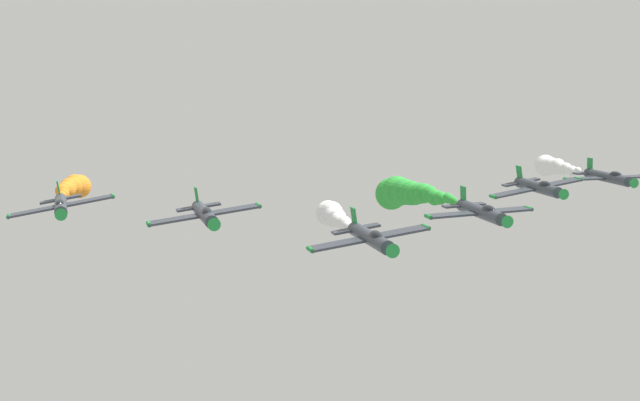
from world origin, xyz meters
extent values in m
cylinder|color=#333842|center=(0.25, 17.20, 90.79)|extent=(1.25, 9.00, 1.25)
cone|color=#1E8438|center=(0.25, 22.30, 90.79)|extent=(1.19, 1.20, 1.19)
cube|color=#333842|center=(0.23, 16.80, 90.69)|extent=(9.13, 1.90, 1.53)
cylinder|color=#1E8438|center=(-4.32, 16.80, 91.37)|extent=(0.41, 1.40, 0.41)
cylinder|color=#1E8438|center=(4.78, 16.80, 90.01)|extent=(0.41, 1.40, 0.41)
cube|color=#333842|center=(0.26, 13.20, 90.84)|extent=(3.79, 1.20, 0.74)
cube|color=#1E8438|center=(0.39, 13.10, 91.74)|extent=(0.37, 1.10, 1.60)
ellipsoid|color=black|center=(0.32, 19.00, 91.28)|extent=(0.89, 2.20, 0.81)
sphere|color=white|center=(0.23, 10.52, 90.63)|extent=(0.94, 0.94, 0.94)
sphere|color=white|center=(0.06, 8.84, 90.64)|extent=(1.21, 1.21, 1.21)
sphere|color=white|center=(0.20, 7.16, 90.68)|extent=(1.21, 1.21, 1.21)
sphere|color=white|center=(-0.25, 5.48, 90.62)|extent=(1.48, 1.48, 1.48)
sphere|color=white|center=(-0.33, 3.80, 90.39)|extent=(1.83, 1.83, 1.83)
sphere|color=white|center=(-0.66, 2.13, 90.47)|extent=(1.85, 1.85, 1.85)
sphere|color=white|center=(-0.96, 0.45, 90.27)|extent=(2.12, 2.12, 2.12)
sphere|color=white|center=(-1.07, -1.23, 90.02)|extent=(2.34, 2.34, 2.34)
cylinder|color=#333842|center=(-12.18, 8.43, 91.09)|extent=(1.15, 9.00, 1.15)
cone|color=#1E8438|center=(-12.18, 13.53, 91.09)|extent=(1.09, 1.20, 1.09)
cube|color=#333842|center=(-12.19, 8.03, 90.99)|extent=(9.20, 1.90, 0.59)
cylinder|color=#1E8438|center=(-16.78, 8.03, 91.19)|extent=(0.38, 1.40, 0.38)
cylinder|color=#1E8438|center=(-7.59, 8.03, 90.79)|extent=(0.38, 1.40, 0.38)
cube|color=#333842|center=(-12.18, 4.43, 91.14)|extent=(3.80, 1.20, 0.35)
cube|color=#1E8438|center=(-12.14, 4.33, 92.05)|extent=(0.21, 1.10, 1.60)
ellipsoid|color=black|center=(-12.16, 10.23, 91.58)|extent=(0.83, 2.20, 0.73)
sphere|color=green|center=(-12.15, 1.71, 91.19)|extent=(0.84, 0.84, 0.84)
sphere|color=green|center=(-12.31, -0.01, 91.19)|extent=(1.01, 1.01, 1.01)
sphere|color=green|center=(-12.18, -1.73, 91.00)|extent=(1.31, 1.31, 1.31)
sphere|color=green|center=(-12.23, -3.44, 90.84)|extent=(1.56, 1.56, 1.56)
sphere|color=green|center=(-12.30, -5.16, 90.97)|extent=(1.61, 1.61, 1.61)
sphere|color=green|center=(-12.31, -6.88, 90.80)|extent=(2.02, 2.02, 2.02)
sphere|color=green|center=(-12.45, -8.60, 90.57)|extent=(2.15, 2.15, 2.15)
sphere|color=green|center=(-12.53, -10.31, 90.32)|extent=(2.32, 2.32, 2.32)
sphere|color=green|center=(-12.72, -12.03, 90.17)|extent=(2.57, 2.57, 2.57)
sphere|color=green|center=(-12.63, -13.75, 90.06)|extent=(2.72, 2.72, 2.72)
sphere|color=green|center=(-13.03, -15.47, 89.88)|extent=(2.88, 2.88, 2.88)
sphere|color=green|center=(-12.95, -17.19, 89.67)|extent=(3.14, 3.14, 3.14)
sphere|color=green|center=(-13.28, -18.90, 89.51)|extent=(3.42, 3.42, 3.42)
sphere|color=green|center=(-13.21, -20.62, 89.02)|extent=(3.61, 3.61, 3.61)
cylinder|color=#333842|center=(11.38, 6.69, 91.47)|extent=(1.24, 9.00, 1.24)
cone|color=#1E8438|center=(11.38, 11.79, 91.47)|extent=(1.18, 1.20, 1.18)
cube|color=#333842|center=(11.37, 6.29, 91.37)|extent=(9.14, 1.90, 1.41)
cylinder|color=#1E8438|center=(6.81, 6.29, 91.99)|extent=(0.41, 1.40, 0.41)
cylinder|color=#1E8438|center=(15.93, 6.29, 90.75)|extent=(0.41, 1.40, 0.41)
cube|color=#333842|center=(11.39, 2.69, 91.52)|extent=(3.79, 1.20, 0.69)
cube|color=#1E8438|center=(11.51, 2.59, 92.42)|extent=(0.35, 1.10, 1.60)
ellipsoid|color=black|center=(11.45, 8.49, 91.96)|extent=(0.89, 2.20, 0.80)
cylinder|color=#333842|center=(-22.93, -3.35, 91.53)|extent=(1.26, 9.00, 1.26)
cone|color=#1E8438|center=(-22.93, 1.75, 91.53)|extent=(1.20, 1.20, 1.20)
cube|color=#333842|center=(-22.95, -3.75, 91.43)|extent=(9.11, 1.90, 1.68)
cylinder|color=#1E8438|center=(-27.48, -3.75, 92.18)|extent=(0.41, 1.40, 0.41)
cylinder|color=#1E8438|center=(-18.41, -3.75, 90.68)|extent=(0.41, 1.40, 0.41)
cube|color=#333842|center=(-22.92, -7.35, 91.58)|extent=(3.78, 1.20, 0.80)
cube|color=#1E8438|center=(-22.77, -7.45, 92.48)|extent=(0.40, 1.10, 1.60)
ellipsoid|color=black|center=(-22.85, -1.55, 92.02)|extent=(0.90, 2.20, 0.82)
cylinder|color=#333842|center=(22.89, -3.17, 91.23)|extent=(1.27, 9.00, 1.27)
cone|color=#1E8438|center=(22.89, 1.93, 91.23)|extent=(1.20, 1.20, 1.20)
cube|color=#333842|center=(22.87, -3.57, 91.13)|extent=(9.10, 1.90, 1.70)
cylinder|color=#1E8438|center=(18.33, -3.57, 91.89)|extent=(0.41, 1.40, 0.41)
cylinder|color=#1E8438|center=(27.41, -3.57, 90.37)|extent=(0.41, 1.40, 0.41)
cube|color=#333842|center=(22.90, -7.17, 91.28)|extent=(3.78, 1.20, 0.81)
cube|color=#1E8438|center=(23.05, -7.27, 92.18)|extent=(0.40, 1.10, 1.60)
ellipsoid|color=black|center=(22.97, -1.37, 91.71)|extent=(0.90, 2.20, 0.82)
sphere|color=orange|center=(22.80, -10.06, 91.23)|extent=(0.90, 0.90, 0.90)
sphere|color=orange|center=(22.63, -11.96, 91.14)|extent=(1.13, 1.13, 1.13)
sphere|color=orange|center=(22.74, -13.85, 91.23)|extent=(1.40, 1.40, 1.40)
sphere|color=orange|center=(22.51, -15.75, 91.18)|extent=(1.45, 1.45, 1.45)
sphere|color=orange|center=(22.31, -17.65, 90.88)|extent=(1.85, 1.85, 1.85)
sphere|color=orange|center=(22.12, -19.54, 90.92)|extent=(1.84, 1.84, 1.84)
sphere|color=orange|center=(21.69, -21.44, 90.74)|extent=(2.05, 2.05, 2.05)
sphere|color=orange|center=(21.42, -23.33, 90.69)|extent=(2.26, 2.26, 2.26)
sphere|color=orange|center=(20.95, -25.23, 90.29)|extent=(2.58, 2.58, 2.58)
cylinder|color=#333842|center=(-35.38, -12.37, 91.21)|extent=(1.11, 9.00, 1.11)
cone|color=#1E8438|center=(-35.38, -7.27, 91.21)|extent=(1.06, 1.20, 1.06)
cube|color=#333842|center=(-35.38, -12.77, 91.11)|extent=(9.20, 1.90, 0.27)
cylinder|color=#1E8438|center=(-30.79, -12.77, 91.06)|extent=(0.36, 1.40, 0.36)
cube|color=#333842|center=(-35.38, -16.37, 91.26)|extent=(3.80, 1.20, 0.22)
cube|color=#1E8438|center=(-35.37, -16.47, 92.17)|extent=(0.16, 1.10, 1.60)
ellipsoid|color=black|center=(-35.38, -10.57, 91.70)|extent=(0.81, 2.20, 0.71)
sphere|color=white|center=(-35.27, -19.18, 91.25)|extent=(0.82, 0.82, 0.82)
sphere|color=white|center=(-35.48, -20.98, 91.02)|extent=(1.25, 1.25, 1.25)
sphere|color=white|center=(-35.64, -22.79, 91.16)|extent=(1.29, 1.29, 1.29)
sphere|color=white|center=(-36.01, -24.60, 90.95)|extent=(1.57, 1.57, 1.57)
sphere|color=white|center=(-36.32, -26.41, 91.07)|extent=(1.80, 1.80, 1.80)
sphere|color=white|center=(-36.82, -28.21, 90.78)|extent=(1.99, 1.99, 1.99)
sphere|color=white|center=(-37.24, -30.02, 90.71)|extent=(2.06, 2.06, 2.06)
sphere|color=white|center=(-37.79, -31.83, 90.44)|extent=(2.26, 2.26, 2.26)
sphere|color=white|center=(-38.32, -33.63, 90.29)|extent=(2.40, 2.40, 2.40)
sphere|color=white|center=(-38.95, -35.44, 90.16)|extent=(2.80, 2.80, 2.80)
camera|label=1|loc=(22.58, 93.83, 104.34)|focal=60.31mm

